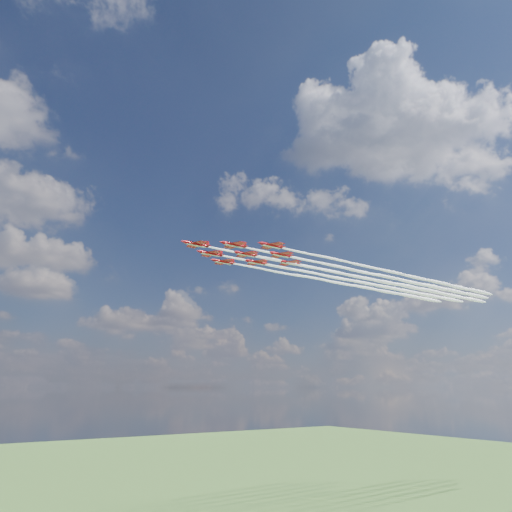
% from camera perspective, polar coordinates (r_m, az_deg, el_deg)
% --- Properties ---
extents(jet_lead, '(145.53, 15.10, 2.35)m').
position_cam_1_polar(jet_lead, '(188.85, 11.52, -2.31)').
color(jet_lead, '#A60911').
extents(jet_row2_port, '(145.53, 15.10, 2.35)m').
position_cam_1_polar(jet_row2_port, '(191.94, 14.66, -2.32)').
color(jet_row2_port, '#A60911').
extents(jet_row2_starb, '(145.53, 15.10, 2.35)m').
position_cam_1_polar(jet_row2_starb, '(199.44, 11.86, -2.95)').
color(jet_row2_starb, '#A60911').
extents(jet_row3_port, '(145.53, 15.10, 2.35)m').
position_cam_1_polar(jet_row3_port, '(195.59, 17.69, -2.33)').
color(jet_row3_port, '#A60911').
extents(jet_row3_centre, '(145.53, 15.10, 2.35)m').
position_cam_1_polar(jet_row3_centre, '(202.58, 14.83, -2.95)').
color(jet_row3_centre, '#A60911').
extents(jet_row3_starb, '(145.53, 15.10, 2.35)m').
position_cam_1_polar(jet_row3_starb, '(210.05, 12.16, -3.52)').
color(jet_row3_starb, '#A60911').
extents(jet_row4_port, '(145.53, 15.10, 2.35)m').
position_cam_1_polar(jet_row4_port, '(206.24, 17.70, -2.94)').
color(jet_row4_port, '#A60911').
extents(jet_row4_starb, '(145.53, 15.10, 2.35)m').
position_cam_1_polar(jet_row4_starb, '(213.23, 14.98, -3.52)').
color(jet_row4_starb, '#A60911').
extents(jet_tail, '(145.53, 15.10, 2.35)m').
position_cam_1_polar(jet_tail, '(216.91, 17.71, -3.50)').
color(jet_tail, '#A60911').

